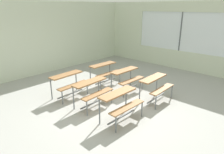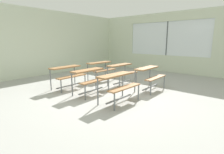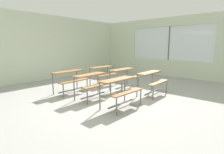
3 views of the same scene
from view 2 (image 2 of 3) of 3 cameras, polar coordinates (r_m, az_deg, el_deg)
ground at (r=5.29m, az=-0.46°, el=-6.09°), size 10.00×9.00×0.05m
wall_back at (r=8.68m, az=-23.93°, el=10.15°), size 10.00×0.12×3.00m
wall_right at (r=9.35m, az=21.04°, el=10.09°), size 0.12×9.00×3.00m
desk_bench_r0c0 at (r=4.51m, az=2.07°, el=-1.48°), size 1.11×0.61×0.74m
desk_bench_r0c1 at (r=5.80m, az=12.25°, el=1.24°), size 1.11×0.62×0.74m
desk_bench_r1c0 at (r=5.29m, az=-7.12°, el=0.41°), size 1.12×0.63×0.74m
desk_bench_r1c1 at (r=6.41m, az=3.28°, el=2.47°), size 1.12×0.62×0.74m
desk_bench_r2c0 at (r=6.05m, az=-14.30°, el=1.57°), size 1.12×0.64×0.74m
desk_bench_r2c1 at (r=7.10m, az=-3.57°, el=3.38°), size 1.12×0.63×0.74m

